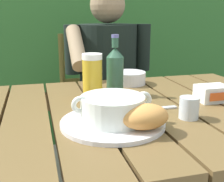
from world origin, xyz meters
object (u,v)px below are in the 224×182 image
(person_eating, at_px, (109,76))
(serving_plate, at_px, (113,123))
(beer_bottle, at_px, (115,70))
(diner_bowl, at_px, (129,78))
(butter_tub, at_px, (213,93))
(water_glass_small, at_px, (189,108))
(bread_roll, at_px, (144,116))
(chair_near_diner, at_px, (102,107))
(soup_bowl, at_px, (113,108))
(beer_glass, at_px, (92,77))
(table_knife, at_px, (151,109))

(person_eating, bearing_deg, serving_plate, -103.67)
(beer_bottle, relative_size, diner_bowl, 1.56)
(beer_bottle, relative_size, butter_tub, 2.08)
(water_glass_small, bearing_deg, bread_roll, -158.02)
(beer_bottle, bearing_deg, serving_plate, -106.67)
(chair_near_diner, bearing_deg, serving_plate, -101.17)
(chair_near_diner, height_order, serving_plate, chair_near_diner)
(person_eating, height_order, soup_bowl, person_eating)
(chair_near_diner, relative_size, butter_tub, 8.33)
(chair_near_diner, relative_size, water_glass_small, 14.08)
(person_eating, xyz_separation_m, water_glass_small, (0.04, -0.80, 0.07))
(bread_roll, distance_m, beer_glass, 0.35)
(water_glass_small, height_order, butter_tub, water_glass_small)
(serving_plate, relative_size, butter_tub, 2.68)
(chair_near_diner, xyz_separation_m, table_knife, (-0.04, -0.90, 0.28))
(person_eating, xyz_separation_m, butter_tub, (0.21, -0.67, 0.06))
(serving_plate, xyz_separation_m, water_glass_small, (0.23, -0.01, 0.03))
(serving_plate, distance_m, diner_bowl, 0.49)
(butter_tub, bearing_deg, chair_near_diner, 103.41)
(water_glass_small, relative_size, butter_tub, 0.59)
(chair_near_diner, bearing_deg, butter_tub, -76.59)
(water_glass_small, bearing_deg, person_eating, 92.77)
(person_eating, relative_size, serving_plate, 4.05)
(beer_glass, height_order, butter_tub, beer_glass)
(serving_plate, height_order, water_glass_small, water_glass_small)
(bread_roll, bearing_deg, table_knife, 62.32)
(chair_near_diner, xyz_separation_m, beer_bottle, (-0.11, -0.69, 0.37))
(beer_glass, distance_m, beer_bottle, 0.10)
(butter_tub, bearing_deg, serving_plate, -162.53)
(bread_roll, xyz_separation_m, diner_bowl, (0.13, 0.53, -0.02))
(serving_plate, bearing_deg, beer_bottle, 73.33)
(person_eating, bearing_deg, chair_near_diner, 89.14)
(butter_tub, bearing_deg, person_eating, 107.44)
(person_eating, distance_m, table_knife, 0.70)
(bread_roll, relative_size, water_glass_small, 2.02)
(soup_bowl, bearing_deg, beer_glass, 90.99)
(person_eating, bearing_deg, butter_tub, -72.56)
(person_eating, bearing_deg, soup_bowl, -103.67)
(chair_near_diner, distance_m, beer_bottle, 0.79)
(butter_tub, bearing_deg, water_glass_small, -141.64)
(table_knife, bearing_deg, water_glass_small, -51.75)
(bread_roll, bearing_deg, soup_bowl, 130.60)
(soup_bowl, bearing_deg, serving_plate, 0.00)
(water_glass_small, relative_size, table_knife, 0.44)
(chair_near_diner, bearing_deg, beer_bottle, -98.70)
(person_eating, bearing_deg, beer_bottle, -101.80)
(water_glass_small, xyz_separation_m, table_knife, (-0.08, 0.10, -0.03))
(chair_near_diner, distance_m, table_knife, 0.94)
(diner_bowl, bearing_deg, butter_tub, -57.66)
(beer_glass, bearing_deg, bread_roll, -78.43)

